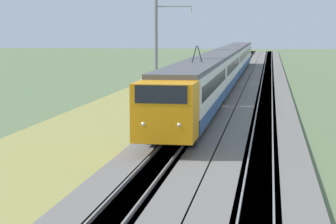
% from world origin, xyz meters
% --- Properties ---
extents(ballast_main, '(240.00, 4.40, 0.30)m').
position_xyz_m(ballast_main, '(50.00, 0.00, 0.15)').
color(ballast_main, slate).
rests_on(ballast_main, ground).
extents(ballast_adjacent, '(240.00, 4.40, 0.30)m').
position_xyz_m(ballast_adjacent, '(50.00, -4.34, 0.15)').
color(ballast_adjacent, slate).
rests_on(ballast_adjacent, ground).
extents(track_main, '(240.00, 1.57, 0.45)m').
position_xyz_m(track_main, '(50.00, 0.00, 0.16)').
color(track_main, '#4C4238').
rests_on(track_main, ground).
extents(track_adjacent, '(240.00, 1.57, 0.45)m').
position_xyz_m(track_adjacent, '(50.00, -4.34, 0.16)').
color(track_adjacent, '#4C4238').
rests_on(track_adjacent, ground).
extents(grass_verge, '(240.00, 8.14, 0.12)m').
position_xyz_m(grass_verge, '(50.00, 5.68, 0.06)').
color(grass_verge, '#99934C').
rests_on(grass_verge, ground).
extents(passenger_train, '(83.30, 2.92, 4.98)m').
position_xyz_m(passenger_train, '(62.74, 0.00, 2.33)').
color(passenger_train, orange).
rests_on(passenger_train, ground).
extents(catenary_mast_mid, '(0.22, 2.56, 8.46)m').
position_xyz_m(catenary_mast_mid, '(37.11, 3.00, 4.37)').
color(catenary_mast_mid, slate).
rests_on(catenary_mast_mid, ground).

